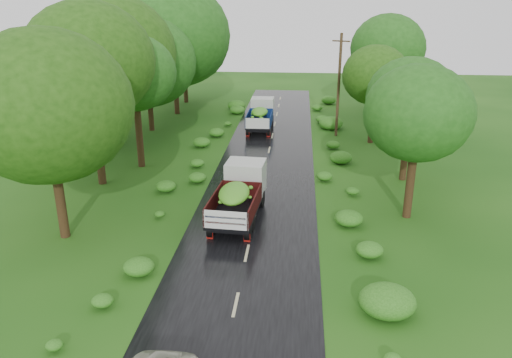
# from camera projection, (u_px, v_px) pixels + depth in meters

# --- Properties ---
(ground) EXTENTS (120.00, 120.00, 0.00)m
(ground) POSITION_uv_depth(u_px,v_px,m) (236.00, 305.00, 18.77)
(ground) COLOR #16440E
(ground) RESTS_ON ground
(road) EXTENTS (6.50, 80.00, 0.02)m
(road) POSITION_uv_depth(u_px,v_px,m) (249.00, 243.00, 23.44)
(road) COLOR black
(road) RESTS_ON ground
(road_lines) EXTENTS (0.12, 69.60, 0.00)m
(road_lines) POSITION_uv_depth(u_px,v_px,m) (251.00, 233.00, 24.37)
(road_lines) COLOR #BFB78C
(road_lines) RESTS_ON road
(truck_near) EXTENTS (2.55, 6.08, 2.49)m
(truck_near) POSITION_uv_depth(u_px,v_px,m) (239.00, 192.00, 25.65)
(truck_near) COLOR black
(truck_near) RESTS_ON ground
(truck_far) EXTENTS (2.08, 5.71, 2.39)m
(truck_far) POSITION_uv_depth(u_px,v_px,m) (261.00, 114.00, 42.81)
(truck_far) COLOR black
(truck_far) RESTS_ON ground
(utility_pole) EXTENTS (1.37, 0.64, 8.20)m
(utility_pole) POSITION_uv_depth(u_px,v_px,m) (339.00, 85.00, 39.85)
(utility_pole) COLOR #382616
(utility_pole) RESTS_ON ground
(trees_left) EXTENTS (7.13, 36.17, 9.54)m
(trees_left) POSITION_uv_depth(u_px,v_px,m) (143.00, 54.00, 38.53)
(trees_left) COLOR black
(trees_left) RESTS_ON ground
(trees_right) EXTENTS (5.18, 29.67, 8.26)m
(trees_right) POSITION_uv_depth(u_px,v_px,m) (391.00, 72.00, 36.63)
(trees_right) COLOR black
(trees_right) RESTS_ON ground
(shrubs) EXTENTS (11.90, 44.00, 0.70)m
(shrubs) POSITION_uv_depth(u_px,v_px,m) (263.00, 172.00, 31.73)
(shrubs) COLOR #225D16
(shrubs) RESTS_ON ground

